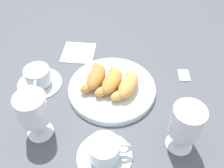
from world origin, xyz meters
name	(u,v)px	position (x,y,z in m)	size (l,w,h in m)	color
ground_plane	(113,94)	(0.00, 0.00, 0.00)	(2.20, 2.20, 0.00)	#4C4F56
pastry_plate	(112,88)	(0.01, 0.01, 0.01)	(0.26, 0.26, 0.02)	silver
croissant_large	(127,85)	(0.01, -0.04, 0.04)	(0.14, 0.07, 0.04)	#D6994C
croissant_small	(111,81)	(0.01, 0.01, 0.04)	(0.14, 0.07, 0.04)	#CC893D
croissant_extra	(95,77)	(0.01, 0.06, 0.04)	(0.14, 0.06, 0.04)	#BC7A38
coffee_cup_near	(105,152)	(-0.20, -0.05, 0.03)	(0.14, 0.14, 0.06)	silver
coffee_cup_far	(38,78)	(-0.03, 0.23, 0.03)	(0.14, 0.14, 0.06)	silver
juice_glass_left	(186,123)	(-0.11, -0.21, 0.09)	(0.08, 0.08, 0.14)	white
juice_glass_right	(33,111)	(-0.18, 0.14, 0.09)	(0.08, 0.08, 0.14)	white
sugar_packet	(184,75)	(0.15, -0.19, 0.00)	(0.05, 0.03, 0.01)	white
folded_napkin	(78,52)	(0.15, 0.17, 0.00)	(0.11, 0.11, 0.01)	silver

